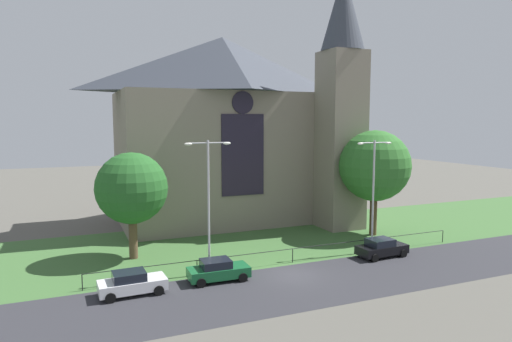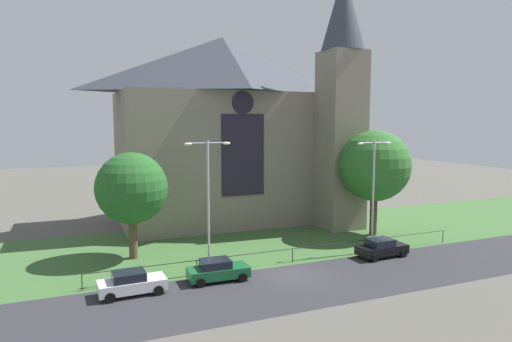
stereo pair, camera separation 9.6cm
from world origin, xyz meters
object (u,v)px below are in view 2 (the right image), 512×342
tree_left_near (132,188)px  streetlamp_near (208,192)px  streetlamp_far (373,183)px  parked_car_black (381,248)px  parked_car_white (131,283)px  parked_car_green (218,270)px  tree_right_near (375,166)px  church_building (232,128)px

tree_left_near → streetlamp_near: 7.57m
streetlamp_far → parked_car_black: 5.32m
streetlamp_far → parked_car_white: (-19.91, -1.77, -5.15)m
streetlamp_far → parked_car_green: 15.06m
tree_right_near → parked_car_white: 25.31m
tree_left_near → tree_right_near: bearing=-3.1°
tree_left_near → parked_car_black: tree_left_near is taller
tree_left_near → parked_car_white: size_ratio=2.01×
tree_left_near → streetlamp_far: 19.70m
tree_right_near → parked_car_white: size_ratio=2.39×
tree_right_near → parked_car_black: size_ratio=2.37×
streetlamp_near → parked_car_black: streetlamp_near is taller
streetlamp_far → parked_car_green: bearing=-173.9°
tree_right_near → streetlamp_far: size_ratio=1.08×
tree_right_near → parked_car_black: tree_right_near is taller
tree_left_near → parked_car_green: tree_left_near is taller
church_building → tree_left_near: (-12.09, -10.22, -4.58)m
streetlamp_far → parked_car_black: (-0.04, -1.34, -5.15)m
tree_left_near → parked_car_white: (-1.16, -7.83, -4.95)m
church_building → parked_car_black: church_building is taller
parked_car_white → streetlamp_far: bearing=3.2°
tree_right_near → parked_car_white: tree_right_near is taller
streetlamp_near → parked_car_white: 7.95m
church_building → streetlamp_far: 18.13m
church_building → streetlamp_far: bearing=-67.8°
parked_car_white → parked_car_green: (5.84, 0.26, 0.00)m
streetlamp_far → parked_car_white: 20.64m
tree_left_near → streetlamp_far: bearing=-17.9°
tree_right_near → parked_car_green: size_ratio=2.39×
streetlamp_near → streetlamp_far: 14.23m
tree_left_near → parked_car_green: (4.67, -7.57, -4.95)m
parked_car_white → parked_car_black: 19.87m
parked_car_white → streetlamp_near: bearing=15.4°
streetlamp_far → streetlamp_near: bearing=180.0°
church_building → tree_right_near: size_ratio=2.56×
streetlamp_near → parked_car_black: size_ratio=2.26×
parked_car_green → parked_car_black: (14.02, 0.17, 0.00)m
church_building → parked_car_white: (-13.25, -18.05, -9.53)m
parked_car_white → parked_car_black: (19.86, 0.43, 0.00)m
tree_right_near → tree_left_near: tree_right_near is taller
streetlamp_near → parked_car_white: streetlamp_near is taller
streetlamp_far → parked_car_black: size_ratio=2.20×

